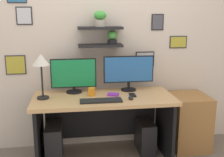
{
  "coord_description": "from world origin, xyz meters",
  "views": [
    {
      "loc": [
        -0.33,
        -2.97,
        1.66
      ],
      "look_at": [
        0.1,
        0.05,
        0.94
      ],
      "focal_mm": 45.09,
      "sensor_mm": 36.0,
      "label": 1
    }
  ],
  "objects_px": {
    "monitor_right": "(129,71)",
    "computer_tower_left": "(54,143)",
    "computer_tower_right": "(145,136)",
    "cell_phone": "(132,95)",
    "keyboard": "(101,101)",
    "desk_lamp": "(41,63)",
    "computer_mouse": "(131,98)",
    "monitor_left": "(74,75)",
    "coffee_mug": "(92,92)",
    "drawer_cabinet": "(188,121)",
    "scissors_tray": "(113,95)",
    "desk": "(103,113)"
  },
  "relations": [
    {
      "from": "keyboard",
      "to": "scissors_tray",
      "type": "xyz_separation_m",
      "value": [
        0.16,
        0.2,
        0.0
      ]
    },
    {
      "from": "computer_tower_left",
      "to": "desk",
      "type": "bearing_deg",
      "value": 4.53
    },
    {
      "from": "drawer_cabinet",
      "to": "scissors_tray",
      "type": "bearing_deg",
      "value": -172.73
    },
    {
      "from": "computer_tower_left",
      "to": "computer_tower_right",
      "type": "height_order",
      "value": "computer_tower_left"
    },
    {
      "from": "monitor_right",
      "to": "computer_tower_left",
      "type": "height_order",
      "value": "monitor_right"
    },
    {
      "from": "cell_phone",
      "to": "coffee_mug",
      "type": "bearing_deg",
      "value": 174.69
    },
    {
      "from": "desk",
      "to": "scissors_tray",
      "type": "distance_m",
      "value": 0.25
    },
    {
      "from": "computer_mouse",
      "to": "coffee_mug",
      "type": "bearing_deg",
      "value": 153.78
    },
    {
      "from": "monitor_right",
      "to": "computer_tower_left",
      "type": "xyz_separation_m",
      "value": [
        -0.89,
        -0.21,
        -0.76
      ]
    },
    {
      "from": "keyboard",
      "to": "coffee_mug",
      "type": "relative_size",
      "value": 4.89
    },
    {
      "from": "monitor_left",
      "to": "computer_tower_right",
      "type": "bearing_deg",
      "value": -6.77
    },
    {
      "from": "computer_tower_left",
      "to": "computer_tower_right",
      "type": "distance_m",
      "value": 1.09
    },
    {
      "from": "monitor_left",
      "to": "monitor_right",
      "type": "bearing_deg",
      "value": 0.0
    },
    {
      "from": "desk",
      "to": "computer_mouse",
      "type": "bearing_deg",
      "value": -35.15
    },
    {
      "from": "desk",
      "to": "computer_tower_right",
      "type": "bearing_deg",
      "value": 7.05
    },
    {
      "from": "monitor_left",
      "to": "computer_tower_left",
      "type": "xyz_separation_m",
      "value": [
        -0.24,
        -0.21,
        -0.74
      ]
    },
    {
      "from": "drawer_cabinet",
      "to": "computer_tower_left",
      "type": "bearing_deg",
      "value": -175.3
    },
    {
      "from": "scissors_tray",
      "to": "desk",
      "type": "bearing_deg",
      "value": 163.05
    },
    {
      "from": "monitor_left",
      "to": "computer_mouse",
      "type": "relative_size",
      "value": 5.78
    },
    {
      "from": "computer_tower_right",
      "to": "monitor_left",
      "type": "bearing_deg",
      "value": 173.23
    },
    {
      "from": "scissors_tray",
      "to": "drawer_cabinet",
      "type": "relative_size",
      "value": 0.18
    },
    {
      "from": "monitor_left",
      "to": "coffee_mug",
      "type": "relative_size",
      "value": 5.78
    },
    {
      "from": "desk",
      "to": "coffee_mug",
      "type": "height_order",
      "value": "coffee_mug"
    },
    {
      "from": "desk",
      "to": "desk_lamp",
      "type": "distance_m",
      "value": 0.89
    },
    {
      "from": "desk_lamp",
      "to": "computer_tower_left",
      "type": "xyz_separation_m",
      "value": [
        0.1,
        -0.01,
        -0.92
      ]
    },
    {
      "from": "desk",
      "to": "monitor_left",
      "type": "bearing_deg",
      "value": 153.17
    },
    {
      "from": "monitor_right",
      "to": "computer_mouse",
      "type": "height_order",
      "value": "monitor_right"
    },
    {
      "from": "cell_phone",
      "to": "scissors_tray",
      "type": "bearing_deg",
      "value": 175.25
    },
    {
      "from": "cell_phone",
      "to": "computer_tower_right",
      "type": "relative_size",
      "value": 0.35
    },
    {
      "from": "desk_lamp",
      "to": "monitor_left",
      "type": "bearing_deg",
      "value": 30.94
    },
    {
      "from": "monitor_right",
      "to": "computer_mouse",
      "type": "relative_size",
      "value": 6.61
    },
    {
      "from": "keyboard",
      "to": "monitor_right",
      "type": "bearing_deg",
      "value": 46.56
    },
    {
      "from": "keyboard",
      "to": "desk_lamp",
      "type": "xyz_separation_m",
      "value": [
        -0.61,
        0.19,
        0.38
      ]
    },
    {
      "from": "keyboard",
      "to": "scissors_tray",
      "type": "distance_m",
      "value": 0.25
    },
    {
      "from": "monitor_left",
      "to": "computer_mouse",
      "type": "height_order",
      "value": "monitor_left"
    },
    {
      "from": "computer_tower_right",
      "to": "cell_phone",
      "type": "bearing_deg",
      "value": -146.48
    },
    {
      "from": "monitor_right",
      "to": "computer_tower_right",
      "type": "bearing_deg",
      "value": -27.3
    },
    {
      "from": "desk_lamp",
      "to": "coffee_mug",
      "type": "relative_size",
      "value": 5.4
    },
    {
      "from": "computer_mouse",
      "to": "cell_phone",
      "type": "relative_size",
      "value": 0.64
    },
    {
      "from": "computer_tower_left",
      "to": "desk_lamp",
      "type": "bearing_deg",
      "value": 175.77
    },
    {
      "from": "desk",
      "to": "drawer_cabinet",
      "type": "xyz_separation_m",
      "value": [
        1.07,
        0.09,
        -0.2
      ]
    },
    {
      "from": "desk",
      "to": "coffee_mug",
      "type": "relative_size",
      "value": 17.34
    },
    {
      "from": "computer_mouse",
      "to": "computer_tower_right",
      "type": "relative_size",
      "value": 0.22
    },
    {
      "from": "desk",
      "to": "keyboard",
      "type": "relative_size",
      "value": 3.55
    },
    {
      "from": "coffee_mug",
      "to": "drawer_cabinet",
      "type": "xyz_separation_m",
      "value": [
        1.2,
        0.08,
        -0.46
      ]
    },
    {
      "from": "computer_mouse",
      "to": "cell_phone",
      "type": "bearing_deg",
      "value": 70.47
    },
    {
      "from": "monitor_right",
      "to": "computer_tower_right",
      "type": "distance_m",
      "value": 0.82
    },
    {
      "from": "coffee_mug",
      "to": "computer_tower_left",
      "type": "height_order",
      "value": "coffee_mug"
    },
    {
      "from": "desk_lamp",
      "to": "drawer_cabinet",
      "type": "xyz_separation_m",
      "value": [
        1.73,
        0.13,
        -0.8
      ]
    },
    {
      "from": "drawer_cabinet",
      "to": "computer_mouse",
      "type": "bearing_deg",
      "value": -160.31
    }
  ]
}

